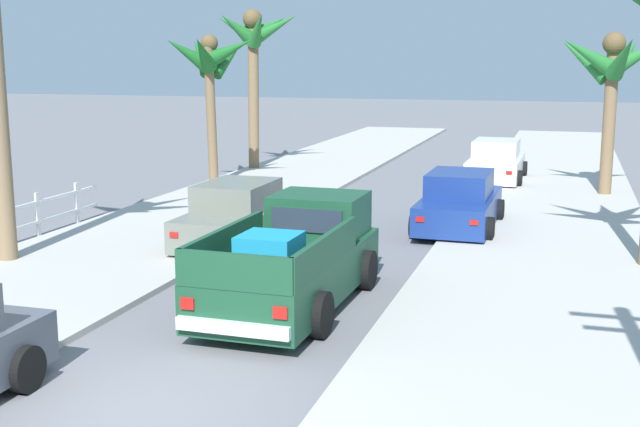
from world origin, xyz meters
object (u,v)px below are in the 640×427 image
at_px(pickup_truck, 295,261).
at_px(car_left_mid, 459,203).
at_px(palm_tree_left_mid, 611,67).
at_px(palm_tree_right_fore, 210,63).
at_px(car_right_near, 496,163).
at_px(car_right_mid, 239,216).
at_px(palm_tree_left_back, 254,42).

bearing_deg(pickup_truck, car_left_mid, 74.85).
bearing_deg(palm_tree_left_mid, pickup_truck, -112.37).
relative_size(car_left_mid, palm_tree_right_fore, 0.81).
height_order(car_right_near, car_left_mid, same).
distance_m(palm_tree_right_fore, palm_tree_left_mid, 12.97).
bearing_deg(car_right_mid, palm_tree_right_fore, 118.25).
relative_size(car_right_mid, palm_tree_right_fore, 0.81).
height_order(car_right_mid, palm_tree_left_mid, palm_tree_left_mid).
bearing_deg(car_right_near, car_right_mid, -112.34).
bearing_deg(car_left_mid, car_right_near, 88.96).
xyz_separation_m(pickup_truck, palm_tree_right_fore, (-7.07, 12.03, 3.44)).
bearing_deg(palm_tree_left_back, car_left_mid, -45.02).
distance_m(car_right_near, palm_tree_right_fore, 10.66).
xyz_separation_m(car_right_near, palm_tree_right_fore, (-9.21, -4.06, 3.52)).
relative_size(car_right_near, palm_tree_left_mid, 0.82).
height_order(car_left_mid, car_right_mid, same).
xyz_separation_m(palm_tree_right_fore, palm_tree_left_mid, (12.82, 1.95, -0.12)).
bearing_deg(pickup_truck, palm_tree_right_fore, 120.44).
distance_m(car_left_mid, car_right_mid, 5.78).
distance_m(palm_tree_left_mid, palm_tree_left_back, 13.34).
bearing_deg(pickup_truck, palm_tree_left_mid, 67.63).
bearing_deg(pickup_truck, car_right_mid, 124.46).
relative_size(car_right_near, car_right_mid, 1.00).
height_order(pickup_truck, car_right_mid, pickup_truck).
xyz_separation_m(car_right_near, car_right_mid, (-4.94, -12.01, 0.00)).
bearing_deg(palm_tree_right_fore, palm_tree_left_mid, 8.64).
bearing_deg(palm_tree_left_back, car_right_mid, -70.27).
bearing_deg(car_left_mid, palm_tree_left_back, 134.98).
height_order(palm_tree_right_fore, palm_tree_left_back, palm_tree_left_back).
bearing_deg(palm_tree_left_back, palm_tree_left_mid, -11.44).
distance_m(pickup_truck, car_left_mid, 7.59).
bearing_deg(car_right_near, palm_tree_left_back, 176.80).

